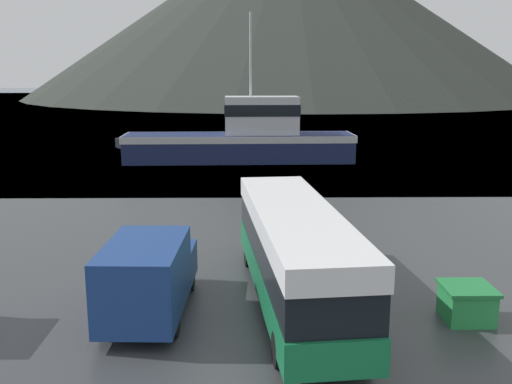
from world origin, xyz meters
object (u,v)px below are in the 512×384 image
at_px(delivery_van, 149,275).
at_px(small_boat, 145,142).
at_px(tour_bus, 295,251).
at_px(fishing_boat, 245,138).
at_px(storage_bin, 467,303).

distance_m(delivery_van, small_boat, 40.91).
bearing_deg(delivery_van, tour_bus, 11.84).
height_order(fishing_boat, storage_bin, fishing_boat).
relative_size(storage_bin, small_boat, 0.26).
xyz_separation_m(storage_bin, small_boat, (-16.70, 40.75, -0.08)).
bearing_deg(storage_bin, delivery_van, 177.02).
distance_m(fishing_boat, small_boat, 13.90).
bearing_deg(small_boat, storage_bin, -7.53).
distance_m(storage_bin, small_boat, 44.04).
distance_m(delivery_van, fishing_boat, 30.75).
bearing_deg(tour_bus, delivery_van, -175.59).
distance_m(tour_bus, small_boat, 41.18).
height_order(tour_bus, storage_bin, tour_bus).
xyz_separation_m(tour_bus, fishing_boat, (-1.76, 29.84, 0.16)).
height_order(storage_bin, small_boat, storage_bin).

